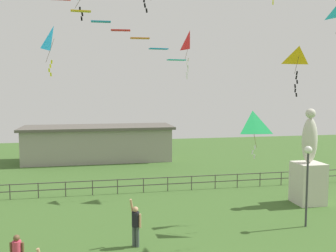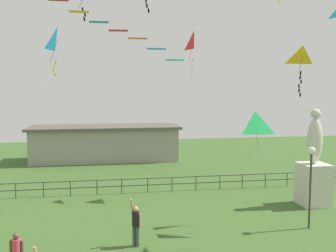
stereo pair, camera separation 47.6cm
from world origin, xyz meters
name	(u,v)px [view 2 (the right image)]	position (x,y,z in m)	size (l,w,h in m)	color
statue_monument	(313,173)	(8.93, 9.82, 1.85)	(1.58, 1.58, 5.55)	beige
lamppost	(311,168)	(6.73, 6.41, 2.91)	(0.36, 0.36, 3.94)	#38383D
person_2	(136,223)	(-1.61, 5.69, 1.02)	(0.47, 0.47, 2.03)	#3F4C47
person_4	(17,252)	(-5.93, 3.66, 0.94)	(0.49, 0.30, 1.63)	#99999E
kite_1	(255,125)	(4.20, 7.16, 4.94)	(1.18, 1.12, 2.16)	#1EB759
kite_2	(58,40)	(-5.24, 11.31, 9.23)	(0.86, 1.04, 2.60)	#198CD1
kite_4	(303,57)	(6.90, 7.81, 8.22)	(1.14, 0.56, 2.52)	yellow
kite_6	(194,43)	(2.66, 13.27, 9.52)	(0.68, 0.87, 2.98)	red
waterfront_railing	(146,183)	(-0.30, 14.00, 0.63)	(36.00, 0.06, 0.95)	#4C4742
pavilion_building	(105,143)	(-2.89, 26.00, 1.65)	(13.90, 4.99, 3.25)	gray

